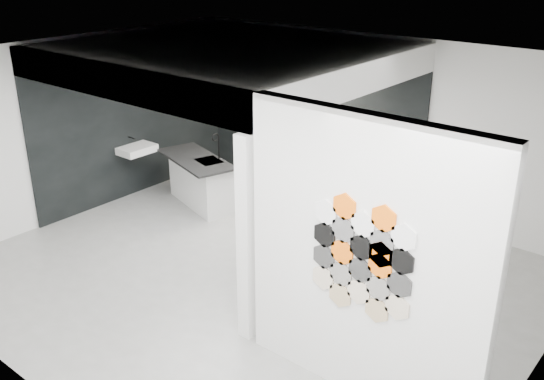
{
  "coord_description": "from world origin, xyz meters",
  "views": [
    {
      "loc": [
        4.62,
        -5.22,
        4.1
      ],
      "look_at": [
        0.1,
        0.3,
        1.15
      ],
      "focal_mm": 40.0,
      "sensor_mm": 36.0,
      "label": 1
    }
  ],
  "objects": [
    {
      "name": "bottle_dark",
      "position": [
        -1.32,
        2.87,
        1.39
      ],
      "size": [
        0.07,
        0.07,
        0.14
      ],
      "primitive_type": "cylinder",
      "rotation": [
        0.0,
        0.0,
        0.33
      ],
      "color": "black",
      "rests_on": "display_shelf"
    },
    {
      "name": "glass_vase",
      "position": [
        0.15,
        2.87,
        1.39
      ],
      "size": [
        0.12,
        0.12,
        0.13
      ],
      "primitive_type": "cylinder",
      "rotation": [
        0.0,
        0.0,
        0.29
      ],
      "color": "gray",
      "rests_on": "display_shelf"
    },
    {
      "name": "glass_bowl",
      "position": [
        0.15,
        2.87,
        1.37
      ],
      "size": [
        0.14,
        0.14,
        0.09
      ],
      "primitive_type": "cylinder",
      "rotation": [
        0.0,
        0.0,
        -0.1
      ],
      "color": "gray",
      "rests_on": "display_shelf"
    },
    {
      "name": "fascia_beam",
      "position": [
        -1.3,
        -0.92,
        2.55
      ],
      "size": [
        4.4,
        0.16,
        0.4
      ],
      "primitive_type": "cube",
      "color": "silver",
      "rests_on": "corner_column"
    },
    {
      "name": "bulkhead",
      "position": [
        -1.3,
        1.0,
        2.55
      ],
      "size": [
        4.4,
        4.0,
        0.4
      ],
      "primitive_type": "cube",
      "color": "silver",
      "rests_on": "corner_column"
    },
    {
      "name": "utensil_cup",
      "position": [
        -1.73,
        2.87,
        1.37
      ],
      "size": [
        0.09,
        0.09,
        0.09
      ],
      "primitive_type": "cylinder",
      "rotation": [
        0.0,
        0.0,
        0.27
      ],
      "color": "black",
      "rests_on": "display_shelf"
    },
    {
      "name": "kettle",
      "position": [
        0.08,
        2.87,
        1.4
      ],
      "size": [
        0.19,
        0.19,
        0.15
      ],
      "primitive_type": "ellipsoid",
      "rotation": [
        0.0,
        0.0,
        0.07
      ],
      "color": "black",
      "rests_on": "display_shelf"
    },
    {
      "name": "bay_clad_back",
      "position": [
        -1.3,
        2.97,
        1.18
      ],
      "size": [
        4.4,
        0.04,
        2.35
      ],
      "primitive_type": "cube",
      "color": "black",
      "rests_on": "floor"
    },
    {
      "name": "hex_tile_cluster",
      "position": [
        2.26,
        -1.09,
        1.5
      ],
      "size": [
        1.04,
        0.02,
        1.16
      ],
      "color": "beige",
      "rests_on": "partition_panel"
    },
    {
      "name": "corner_column",
      "position": [
        0.82,
        -1.0,
        1.18
      ],
      "size": [
        0.16,
        0.16,
        2.35
      ],
      "primitive_type": "cube",
      "color": "silver",
      "rests_on": "floor"
    },
    {
      "name": "bay_clad_left",
      "position": [
        -3.47,
        1.0,
        1.18
      ],
      "size": [
        0.04,
        4.0,
        2.35
      ],
      "primitive_type": "cube",
      "color": "black",
      "rests_on": "floor"
    },
    {
      "name": "kitchen_island",
      "position": [
        -2.19,
        1.23,
        0.43
      ],
      "size": [
        1.7,
        1.13,
        1.26
      ],
      "rotation": [
        0.0,
        0.0,
        -0.3
      ],
      "color": "silver",
      "rests_on": "floor"
    },
    {
      "name": "stockpot",
      "position": [
        -2.35,
        2.87,
        1.42
      ],
      "size": [
        0.3,
        0.3,
        0.21
      ],
      "primitive_type": "cylinder",
      "rotation": [
        0.0,
        0.0,
        0.19
      ],
      "color": "black",
      "rests_on": "display_shelf"
    },
    {
      "name": "display_shelf",
      "position": [
        -1.2,
        2.87,
        1.3
      ],
      "size": [
        3.0,
        0.15,
        0.04
      ],
      "primitive_type": "cube",
      "color": "black",
      "rests_on": "bay_clad_back"
    },
    {
      "name": "floor",
      "position": [
        0.0,
        0.0,
        -0.01
      ],
      "size": [
        7.0,
        6.0,
        0.01
      ],
      "primitive_type": "cube",
      "color": "gray"
    },
    {
      "name": "wall_basin",
      "position": [
        -3.24,
        0.8,
        0.85
      ],
      "size": [
        0.4,
        0.6,
        0.12
      ],
      "primitive_type": "cube",
      "color": "silver",
      "rests_on": "bay_clad_left"
    },
    {
      "name": "partition_panel",
      "position": [
        2.23,
        -1.0,
        1.4
      ],
      "size": [
        2.45,
        0.15,
        2.8
      ],
      "primitive_type": "cube",
      "color": "silver",
      "rests_on": "floor"
    }
  ]
}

